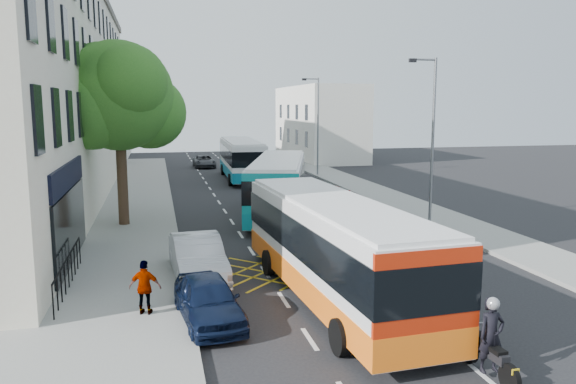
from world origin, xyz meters
TOP-DOWN VIEW (x-y plane):
  - ground at (0.00, 0.00)m, footprint 120.00×120.00m
  - pavement_left at (-8.50, 15.00)m, footprint 5.00×70.00m
  - pavement_right at (7.50, 15.00)m, footprint 3.00×70.00m
  - terrace_main at (-14.00, 24.49)m, footprint 8.30×45.00m
  - terrace_far at (-14.00, 55.00)m, footprint 8.00×20.00m
  - building_right at (11.00, 48.00)m, footprint 6.00×18.00m
  - street_tree at (-8.51, 14.97)m, footprint 6.30×5.70m
  - lamp_near at (6.20, 12.00)m, footprint 1.45×0.15m
  - lamp_far at (6.20, 32.00)m, footprint 1.45×0.15m
  - railings at (-9.70, 5.30)m, footprint 0.08×5.60m
  - bus_near at (-1.72, 2.69)m, footprint 3.25×11.14m
  - bus_mid at (-0.52, 16.11)m, footprint 5.50×11.31m
  - bus_far at (-0.20, 31.64)m, footprint 3.09×11.31m
  - motorbike at (0.08, -2.83)m, footprint 0.63×2.06m
  - parked_car_blue at (-5.60, 1.72)m, footprint 1.95×3.94m
  - parked_car_silver at (-5.60, 5.70)m, footprint 1.87×4.67m
  - red_hatchback at (3.14, 18.83)m, footprint 1.67×4.02m
  - distant_car_grey at (-2.41, 41.11)m, footprint 2.04×4.24m
  - distant_car_silver at (5.50, 38.84)m, footprint 2.28×4.44m
  - distant_car_dark at (2.85, 43.23)m, footprint 1.77×4.44m
  - pedestrian_far at (-7.28, 2.38)m, footprint 0.96×0.60m

SIDE VIEW (x-z plane):
  - ground at x=0.00m, z-range 0.00..0.00m
  - pavement_left at x=-8.50m, z-range 0.00..0.15m
  - pavement_right at x=7.50m, z-range 0.00..0.15m
  - red_hatchback at x=3.14m, z-range 0.00..1.16m
  - distant_car_grey at x=-2.41m, z-range 0.00..1.17m
  - parked_car_blue at x=-5.60m, z-range 0.00..1.29m
  - distant_car_dark at x=2.85m, z-range 0.00..1.44m
  - railings at x=-9.70m, z-range 0.15..1.29m
  - distant_car_silver at x=5.50m, z-range 0.00..1.45m
  - parked_car_silver at x=-5.60m, z-range 0.00..1.51m
  - motorbike at x=0.08m, z-range -0.06..1.77m
  - pedestrian_far at x=-7.28m, z-range 0.15..1.68m
  - bus_near at x=-1.72m, z-range 0.08..3.18m
  - bus_mid at x=-0.52m, z-range 0.08..3.18m
  - bus_far at x=-0.20m, z-range 0.08..3.24m
  - building_right at x=11.00m, z-range 0.00..8.00m
  - lamp_near at x=6.20m, z-range 0.62..8.62m
  - lamp_far at x=6.20m, z-range 0.62..8.62m
  - terrace_far at x=-14.00m, z-range 0.00..10.00m
  - street_tree at x=-8.51m, z-range 1.89..10.69m
  - terrace_main at x=-14.00m, z-range 0.01..13.51m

